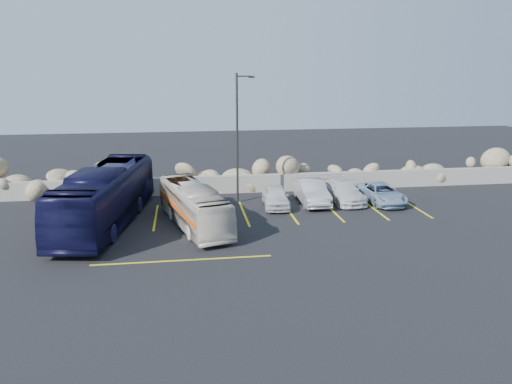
{
  "coord_description": "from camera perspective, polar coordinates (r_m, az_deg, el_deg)",
  "views": [
    {
      "loc": [
        -0.73,
        -20.82,
        8.45
      ],
      "look_at": [
        2.87,
        4.0,
        2.05
      ],
      "focal_mm": 35.0,
      "sensor_mm": 36.0,
      "label": 1
    }
  ],
  "objects": [
    {
      "name": "seawall",
      "position": [
        33.75,
        -6.79,
        0.77
      ],
      "size": [
        60.0,
        0.4,
        1.2
      ],
      "primitive_type": "cube",
      "color": "gray",
      "rests_on": "ground"
    },
    {
      "name": "parking_lines",
      "position": [
        28.22,
        3.12,
        -3.11
      ],
      "size": [
        18.16,
        9.36,
        0.01
      ],
      "color": "yellow",
      "rests_on": "ground"
    },
    {
      "name": "car_b",
      "position": [
        31.45,
        6.38,
        0.03
      ],
      "size": [
        1.61,
        4.48,
        1.47
      ],
      "primitive_type": "imported",
      "rotation": [
        0.0,
        0.0,
        -0.01
      ],
      "color": "#ADADB2",
      "rests_on": "ground"
    },
    {
      "name": "tour_coach",
      "position": [
        28.06,
        -16.82,
        -0.49
      ],
      "size": [
        4.46,
        11.59,
        3.15
      ],
      "primitive_type": "imported",
      "rotation": [
        0.0,
        0.0,
        -0.16
      ],
      "color": "black",
      "rests_on": "ground"
    },
    {
      "name": "car_c",
      "position": [
        32.19,
        9.92,
        0.08
      ],
      "size": [
        2.13,
        4.61,
        1.31
      ],
      "primitive_type": "imported",
      "rotation": [
        0.0,
        0.0,
        0.07
      ],
      "color": "silver",
      "rests_on": "ground"
    },
    {
      "name": "riprap_pile",
      "position": [
        34.77,
        -6.88,
        2.35
      ],
      "size": [
        54.0,
        2.8,
        2.6
      ],
      "primitive_type": null,
      "color": "#8C735B",
      "rests_on": "ground"
    },
    {
      "name": "vintage_bus",
      "position": [
        26.95,
        -7.13,
        -1.57
      ],
      "size": [
        3.92,
        8.28,
        2.25
      ],
      "primitive_type": "imported",
      "rotation": [
        0.0,
        0.0,
        0.26
      ],
      "color": "beige",
      "rests_on": "ground"
    },
    {
      "name": "ground",
      "position": [
        22.48,
        -5.84,
        -7.84
      ],
      "size": [
        90.0,
        90.0,
        0.0
      ],
      "primitive_type": "plane",
      "color": "black",
      "rests_on": "ground"
    },
    {
      "name": "car_a",
      "position": [
        30.53,
        2.26,
        -0.52
      ],
      "size": [
        1.78,
        3.85,
        1.28
      ],
      "primitive_type": "imported",
      "rotation": [
        0.0,
        0.0,
        -0.07
      ],
      "color": "silver",
      "rests_on": "ground"
    },
    {
      "name": "lamppost",
      "position": [
        30.78,
        -2.06,
        6.55
      ],
      "size": [
        1.14,
        0.18,
        8.0
      ],
      "color": "#2D2A28",
      "rests_on": "ground"
    },
    {
      "name": "car_d",
      "position": [
        32.39,
        14.17,
        -0.15
      ],
      "size": [
        2.18,
        4.41,
        1.2
      ],
      "primitive_type": "imported",
      "rotation": [
        0.0,
        0.0,
        0.04
      ],
      "color": "#819AB7",
      "rests_on": "ground"
    }
  ]
}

